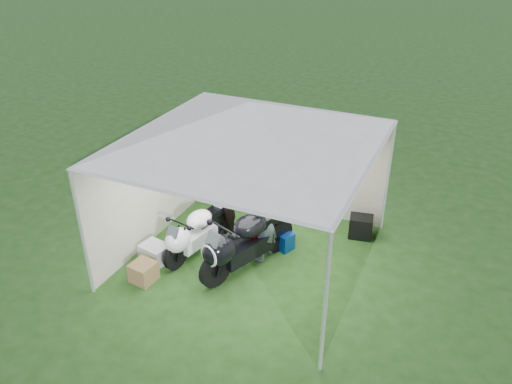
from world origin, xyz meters
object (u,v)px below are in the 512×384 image
crate_1 (143,272)px  motorcycle_black (243,241)px  motorcycle_white (195,232)px  person_dark_jacket (223,187)px  crate_0 (155,253)px  canopy_tent (251,126)px  person_blue_jacket (265,220)px  paddock_stand (281,239)px  equipment_box (361,227)px

crate_1 → motorcycle_black: bearing=34.8°
motorcycle_white → person_dark_jacket: 1.08m
person_dark_jacket → crate_0: 1.78m
person_dark_jacket → crate_1: person_dark_jacket is taller
motorcycle_white → crate_1: motorcycle_white is taller
motorcycle_white → motorcycle_black: bearing=8.2°
canopy_tent → crate_1: size_ratio=14.45×
motorcycle_black → crate_1: motorcycle_black is taller
person_blue_jacket → crate_0: (-1.79, -0.92, -0.65)m
person_dark_jacket → person_blue_jacket: bearing=157.8°
motorcycle_white → crate_0: (-0.58, -0.48, -0.32)m
paddock_stand → crate_0: (-1.95, -1.35, -0.01)m
canopy_tent → equipment_box: size_ratio=12.74×
equipment_box → person_blue_jacket: bearing=-135.3°
paddock_stand → person_dark_jacket: person_dark_jacket is taller
motorcycle_black → equipment_box: (1.64, 1.91, -0.37)m
motorcycle_white → paddock_stand: (1.37, 0.87, -0.32)m
paddock_stand → motorcycle_black: bearing=-111.3°
canopy_tent → paddock_stand: 2.49m
person_blue_jacket → crate_0: 2.11m
paddock_stand → person_dark_jacket: 1.52m
person_dark_jacket → crate_0: person_dark_jacket is taller
paddock_stand → crate_1: (-1.80, -1.92, 0.00)m
motorcycle_white → person_dark_jacket: person_dark_jacket is taller
motorcycle_black → equipment_box: 2.55m
canopy_tent → motorcycle_black: canopy_tent is taller
paddock_stand → crate_0: size_ratio=0.93×
equipment_box → crate_1: (-3.08, -2.91, -0.05)m
motorcycle_white → person_blue_jacket: (1.21, 0.44, 0.32)m
person_blue_jacket → motorcycle_white: bearing=-66.9°
canopy_tent → motorcycle_black: (0.04, -0.42, -1.98)m
person_dark_jacket → person_blue_jacket: size_ratio=1.21×
motorcycle_black → equipment_box: size_ratio=4.66×
person_dark_jacket → person_blue_jacket: person_dark_jacket is taller
person_dark_jacket → paddock_stand: bearing=178.8°
equipment_box → motorcycle_black: bearing=-130.7°
motorcycle_white → canopy_tent: bearing=32.1°
paddock_stand → equipment_box: size_ratio=1.04×
paddock_stand → crate_1: size_ratio=1.18×
person_blue_jacket → crate_0: person_blue_jacket is taller
person_blue_jacket → equipment_box: bearing=138.0°
canopy_tent → person_blue_jacket: bearing=13.9°
canopy_tent → person_blue_jacket: canopy_tent is taller
motorcycle_black → paddock_stand: motorcycle_black is taller
motorcycle_white → person_blue_jacket: person_blue_jacket is taller
motorcycle_white → equipment_box: motorcycle_white is taller
crate_1 → crate_0: bearing=104.8°
crate_0 → person_blue_jacket: bearing=27.1°
person_dark_jacket → person_blue_jacket: (1.13, -0.52, -0.17)m
canopy_tent → crate_1: 3.12m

